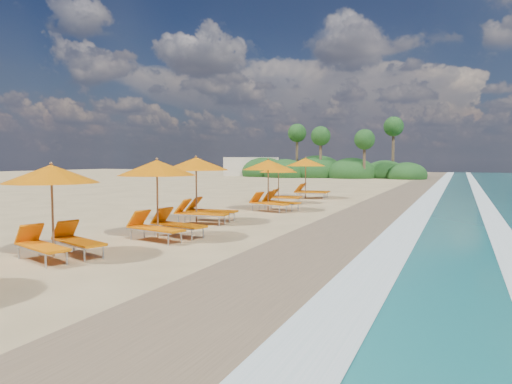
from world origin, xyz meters
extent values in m
plane|color=tan|center=(0.00, 0.00, 0.00)|extent=(160.00, 160.00, 0.00)
cube|color=#8E7354|center=(4.00, 0.00, 0.01)|extent=(4.00, 160.00, 0.01)
cube|color=white|center=(5.50, 0.00, 0.03)|extent=(1.20, 160.00, 0.01)
cube|color=white|center=(8.50, 0.00, 0.02)|extent=(0.80, 160.00, 0.01)
cylinder|color=olive|center=(-2.14, -7.83, 1.14)|extent=(0.06, 0.06, 2.29)
cone|color=orange|center=(-2.14, -7.83, 2.10)|extent=(2.98, 2.98, 0.46)
sphere|color=olive|center=(-2.14, -7.83, 2.35)|extent=(0.08, 0.08, 0.08)
cylinder|color=olive|center=(-1.40, -4.44, 1.20)|extent=(0.06, 0.06, 2.40)
cone|color=orange|center=(-1.40, -4.44, 2.20)|extent=(2.91, 2.91, 0.48)
sphere|color=olive|center=(-1.40, -4.44, 2.47)|extent=(0.09, 0.09, 0.09)
cylinder|color=olive|center=(-2.21, -0.77, 1.25)|extent=(0.06, 0.06, 2.50)
cone|color=orange|center=(-2.21, -0.77, 2.29)|extent=(2.81, 2.81, 0.50)
sphere|color=olive|center=(-2.21, -0.77, 2.57)|extent=(0.09, 0.09, 0.09)
cylinder|color=olive|center=(-1.25, 4.27, 1.21)|extent=(0.06, 0.06, 2.41)
cone|color=orange|center=(-1.25, 4.27, 2.21)|extent=(3.05, 3.05, 0.48)
sphere|color=olive|center=(-1.25, 4.27, 2.47)|extent=(0.09, 0.09, 0.09)
cylinder|color=olive|center=(-2.13, 7.94, 1.07)|extent=(0.05, 0.05, 2.14)
cone|color=orange|center=(-2.13, 7.94, 1.96)|extent=(2.47, 2.47, 0.43)
sphere|color=olive|center=(-2.13, 7.94, 2.20)|extent=(0.08, 0.08, 0.08)
cylinder|color=olive|center=(-1.80, 11.88, 1.25)|extent=(0.06, 0.06, 2.50)
cone|color=orange|center=(-1.80, 11.88, 2.29)|extent=(2.80, 2.80, 0.50)
sphere|color=olive|center=(-1.80, 11.88, 2.57)|extent=(0.09, 0.09, 0.09)
ellipsoid|color=#163D14|center=(-6.00, 45.00, 0.62)|extent=(6.40, 6.40, 4.16)
ellipsoid|color=#163D14|center=(-11.00, 46.00, 0.70)|extent=(7.20, 7.20, 4.68)
ellipsoid|color=#163D14|center=(-15.00, 44.00, 0.58)|extent=(6.00, 6.00, 3.90)
ellipsoid|color=#163D14|center=(-2.00, 47.00, 0.55)|extent=(5.60, 5.60, 3.64)
ellipsoid|color=#163D14|center=(-19.00, 46.00, 0.64)|extent=(6.60, 6.60, 4.29)
ellipsoid|color=#163D14|center=(1.00, 45.00, 0.49)|extent=(5.00, 5.00, 3.25)
cylinder|color=brown|center=(-4.00, 43.00, 2.50)|extent=(0.36, 0.36, 5.00)
sphere|color=#163D14|center=(-4.00, 43.00, 5.00)|extent=(2.60, 2.60, 2.60)
cylinder|color=brown|center=(-10.00, 44.00, 2.80)|extent=(0.36, 0.36, 5.60)
sphere|color=#163D14|center=(-10.00, 44.00, 5.60)|extent=(2.60, 2.60, 2.60)
cylinder|color=brown|center=(-14.00, 46.00, 3.10)|extent=(0.36, 0.36, 6.20)
sphere|color=#163D14|center=(-14.00, 46.00, 6.20)|extent=(2.60, 2.60, 2.60)
cylinder|color=brown|center=(-1.00, 47.00, 3.40)|extent=(0.36, 0.36, 6.80)
sphere|color=#163D14|center=(-1.00, 47.00, 6.80)|extent=(2.60, 2.60, 2.60)
cube|color=beige|center=(-22.00, 48.00, 1.40)|extent=(7.00, 5.00, 2.80)
camera|label=1|loc=(7.23, -16.36, 2.45)|focal=32.55mm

